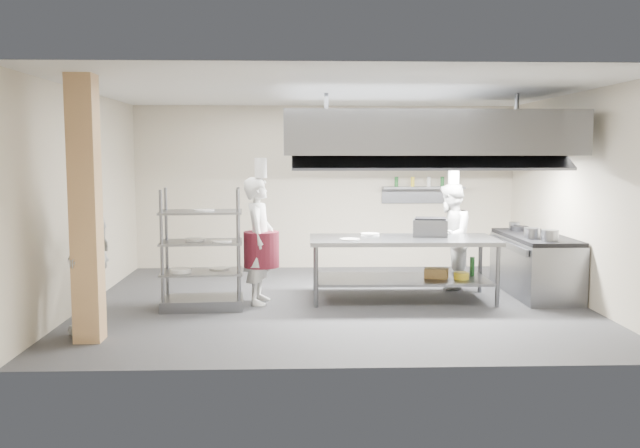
{
  "coord_description": "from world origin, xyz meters",
  "views": [
    {
      "loc": [
        -0.54,
        -9.53,
        2.13
      ],
      "look_at": [
        -0.2,
        0.2,
        1.11
      ],
      "focal_mm": 38.0,
      "sensor_mm": 36.0,
      "label": 1
    }
  ],
  "objects_px": {
    "cooking_range": "(535,266)",
    "chef_line": "(450,236)",
    "chef_head": "(259,241)",
    "pass_rack": "(202,249)",
    "stockpot": "(532,233)",
    "griddle": "(430,228)",
    "chef_plating": "(89,254)",
    "island": "(402,269)"
  },
  "relations": [
    {
      "from": "chef_head",
      "to": "chef_plating",
      "type": "xyz_separation_m",
      "value": [
        -1.93,
        -1.49,
        0.05
      ]
    },
    {
      "from": "island",
      "to": "pass_rack",
      "type": "relative_size",
      "value": 1.62
    },
    {
      "from": "stockpot",
      "to": "island",
      "type": "bearing_deg",
      "value": 177.68
    },
    {
      "from": "island",
      "to": "chef_line",
      "type": "xyz_separation_m",
      "value": [
        0.87,
        0.79,
        0.38
      ]
    },
    {
      "from": "griddle",
      "to": "chef_plating",
      "type": "bearing_deg",
      "value": -144.95
    },
    {
      "from": "chef_head",
      "to": "chef_line",
      "type": "height_order",
      "value": "chef_head"
    },
    {
      "from": "island",
      "to": "chef_head",
      "type": "relative_size",
      "value": 1.5
    },
    {
      "from": "cooking_range",
      "to": "stockpot",
      "type": "bearing_deg",
      "value": -116.14
    },
    {
      "from": "stockpot",
      "to": "chef_plating",
      "type": "bearing_deg",
      "value": -164.94
    },
    {
      "from": "pass_rack",
      "to": "cooking_range",
      "type": "bearing_deg",
      "value": 5.27
    },
    {
      "from": "pass_rack",
      "to": "chef_plating",
      "type": "height_order",
      "value": "chef_plating"
    },
    {
      "from": "pass_rack",
      "to": "chef_line",
      "type": "distance_m",
      "value": 3.92
    },
    {
      "from": "cooking_range",
      "to": "griddle",
      "type": "bearing_deg",
      "value": -175.16
    },
    {
      "from": "griddle",
      "to": "island",
      "type": "bearing_deg",
      "value": -142.09
    },
    {
      "from": "pass_rack",
      "to": "chef_plating",
      "type": "bearing_deg",
      "value": -138.04
    },
    {
      "from": "cooking_range",
      "to": "stockpot",
      "type": "height_order",
      "value": "stockpot"
    },
    {
      "from": "pass_rack",
      "to": "cooking_range",
      "type": "relative_size",
      "value": 0.83
    },
    {
      "from": "cooking_range",
      "to": "chef_head",
      "type": "relative_size",
      "value": 1.11
    },
    {
      "from": "griddle",
      "to": "pass_rack",
      "type": "bearing_deg",
      "value": -156.26
    },
    {
      "from": "chef_plating",
      "to": "stockpot",
      "type": "distance_m",
      "value": 6.08
    },
    {
      "from": "chef_head",
      "to": "chef_plating",
      "type": "distance_m",
      "value": 2.44
    },
    {
      "from": "island",
      "to": "cooking_range",
      "type": "bearing_deg",
      "value": 10.58
    },
    {
      "from": "island",
      "to": "pass_rack",
      "type": "xyz_separation_m",
      "value": [
        -2.84,
        -0.45,
        0.37
      ]
    },
    {
      "from": "chef_line",
      "to": "griddle",
      "type": "height_order",
      "value": "chef_line"
    },
    {
      "from": "chef_plating",
      "to": "stockpot",
      "type": "xyz_separation_m",
      "value": [
        5.87,
        1.58,
        0.03
      ]
    },
    {
      "from": "pass_rack",
      "to": "chef_head",
      "type": "bearing_deg",
      "value": 16.51
    },
    {
      "from": "chef_plating",
      "to": "stockpot",
      "type": "height_order",
      "value": "chef_plating"
    },
    {
      "from": "griddle",
      "to": "cooking_range",
      "type": "bearing_deg",
      "value": 17.08
    },
    {
      "from": "chef_plating",
      "to": "stockpot",
      "type": "bearing_deg",
      "value": 107.53
    },
    {
      "from": "cooking_range",
      "to": "island",
      "type": "bearing_deg",
      "value": -170.37
    },
    {
      "from": "island",
      "to": "chef_line",
      "type": "distance_m",
      "value": 1.23
    },
    {
      "from": "chef_line",
      "to": "stockpot",
      "type": "relative_size",
      "value": 7.32
    },
    {
      "from": "chef_head",
      "to": "chef_line",
      "type": "distance_m",
      "value": 3.09
    },
    {
      "from": "pass_rack",
      "to": "island",
      "type": "bearing_deg",
      "value": 5.04
    },
    {
      "from": "pass_rack",
      "to": "chef_plating",
      "type": "distance_m",
      "value": 1.67
    },
    {
      "from": "griddle",
      "to": "stockpot",
      "type": "relative_size",
      "value": 2.22
    },
    {
      "from": "pass_rack",
      "to": "stockpot",
      "type": "xyz_separation_m",
      "value": [
        4.71,
        0.38,
        0.15
      ]
    },
    {
      "from": "island",
      "to": "chef_line",
      "type": "relative_size",
      "value": 1.61
    },
    {
      "from": "pass_rack",
      "to": "stockpot",
      "type": "relative_size",
      "value": 7.29
    },
    {
      "from": "stockpot",
      "to": "chef_line",
      "type": "bearing_deg",
      "value": 139.12
    },
    {
      "from": "cooking_range",
      "to": "chef_line",
      "type": "height_order",
      "value": "chef_line"
    },
    {
      "from": "chef_line",
      "to": "chef_head",
      "type": "bearing_deg",
      "value": -51.46
    }
  ]
}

